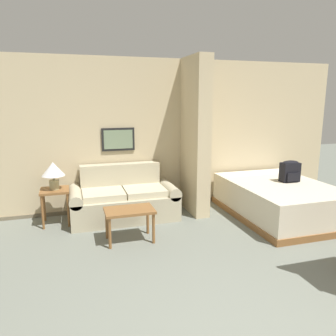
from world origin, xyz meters
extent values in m
cube|color=#CCB78E|center=(0.00, 4.08, 1.30)|extent=(7.39, 0.12, 2.60)
cube|color=#70644E|center=(0.00, 4.01, 0.03)|extent=(7.39, 0.02, 0.06)
cube|color=black|center=(-0.52, 4.01, 1.25)|extent=(0.55, 0.02, 0.39)
cube|color=gray|center=(-0.52, 3.99, 1.25)|extent=(0.48, 0.01, 0.32)
cube|color=#CCB78E|center=(0.72, 3.60, 1.30)|extent=(0.24, 0.85, 2.60)
cube|color=#B7AD8E|center=(-0.52, 3.56, 0.20)|extent=(1.33, 0.84, 0.40)
cube|color=#B7AD8E|center=(-0.52, 3.88, 0.63)|extent=(1.33, 0.20, 0.45)
cube|color=#B7AD8E|center=(-1.27, 3.56, 0.20)|extent=(0.18, 0.84, 0.40)
cylinder|color=#B7AD8E|center=(-1.27, 3.56, 0.44)|extent=(0.20, 0.84, 0.20)
cube|color=#B7AD8E|center=(0.24, 3.56, 0.20)|extent=(0.18, 0.84, 0.40)
cylinder|color=#B7AD8E|center=(0.24, 3.56, 0.44)|extent=(0.20, 0.84, 0.20)
cube|color=beige|center=(-0.85, 3.51, 0.45)|extent=(0.64, 0.60, 0.10)
cube|color=beige|center=(-0.18, 3.51, 0.45)|extent=(0.64, 0.60, 0.10)
cube|color=brown|center=(-0.59, 2.67, 0.44)|extent=(0.67, 0.42, 0.04)
cylinder|color=brown|center=(-0.88, 2.50, 0.21)|extent=(0.04, 0.04, 0.42)
cylinder|color=brown|center=(-0.29, 2.50, 0.21)|extent=(0.04, 0.04, 0.42)
cylinder|color=brown|center=(-0.88, 2.84, 0.21)|extent=(0.04, 0.04, 0.42)
cylinder|color=brown|center=(-0.29, 2.84, 0.21)|extent=(0.04, 0.04, 0.42)
cube|color=brown|center=(-1.57, 3.63, 0.54)|extent=(0.43, 0.43, 0.04)
cylinder|color=brown|center=(-1.76, 3.45, 0.26)|extent=(0.04, 0.04, 0.52)
cylinder|color=brown|center=(-1.39, 3.45, 0.26)|extent=(0.04, 0.04, 0.52)
cylinder|color=brown|center=(-1.76, 3.82, 0.26)|extent=(0.04, 0.04, 0.52)
cylinder|color=brown|center=(-1.39, 3.82, 0.26)|extent=(0.04, 0.04, 0.52)
cylinder|color=tan|center=(-1.57, 3.63, 0.63)|extent=(0.14, 0.14, 0.15)
cylinder|color=tan|center=(-1.57, 3.63, 0.74)|extent=(0.02, 0.02, 0.07)
cone|color=silver|center=(-1.57, 3.63, 0.88)|extent=(0.34, 0.34, 0.21)
cube|color=brown|center=(1.97, 2.93, 0.05)|extent=(1.48, 2.07, 0.10)
cube|color=beige|center=(1.97, 2.93, 0.33)|extent=(1.44, 2.03, 0.46)
cube|color=white|center=(1.97, 3.72, 0.51)|extent=(1.32, 0.36, 0.10)
cube|color=black|center=(2.18, 2.99, 0.72)|extent=(0.31, 0.17, 0.32)
cube|color=black|center=(2.18, 2.89, 0.66)|extent=(0.23, 0.03, 0.14)
ellipsoid|color=black|center=(2.18, 2.99, 0.88)|extent=(0.29, 0.16, 0.08)
camera|label=1|loc=(-1.30, -1.52, 1.92)|focal=35.00mm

